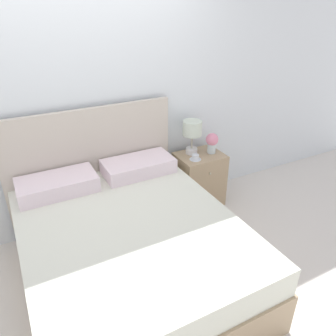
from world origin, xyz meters
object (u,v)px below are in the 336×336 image
(nightstand, at_px, (199,179))
(flower_vase, at_px, (212,142))
(bed, at_px, (128,245))
(table_lamp, at_px, (192,131))
(teacup, at_px, (195,157))

(nightstand, bearing_deg, flower_vase, -4.80)
(bed, distance_m, table_lamp, 1.42)
(nightstand, bearing_deg, bed, -148.69)
(nightstand, distance_m, table_lamp, 0.57)
(bed, relative_size, flower_vase, 8.64)
(table_lamp, bearing_deg, flower_vase, -23.19)
(bed, distance_m, nightstand, 1.32)
(bed, height_order, table_lamp, bed)
(nightstand, xyz_separation_m, table_lamp, (-0.07, 0.08, 0.57))
(flower_vase, relative_size, teacup, 1.84)
(table_lamp, xyz_separation_m, flower_vase, (0.20, -0.09, -0.13))
(bed, xyz_separation_m, nightstand, (1.13, 0.69, -0.02))
(table_lamp, relative_size, teacup, 3.04)
(teacup, bearing_deg, flower_vase, 14.51)
(nightstand, bearing_deg, teacup, -145.61)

